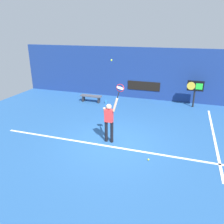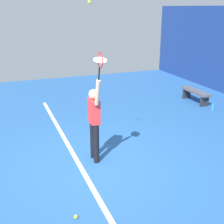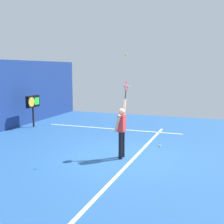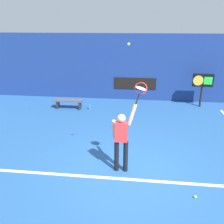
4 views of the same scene
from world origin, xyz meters
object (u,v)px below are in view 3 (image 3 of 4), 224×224
tennis_player (122,129)px  tennis_ball (126,55)px  scoreboard_clock (33,103)px  spare_ball (160,146)px  tennis_racket (126,87)px

tennis_player → tennis_ball: 2.45m
scoreboard_clock → spare_ball: 7.17m
tennis_racket → tennis_ball: bearing=-164.0°
tennis_ball → scoreboard_clock: size_ratio=0.04×
tennis_ball → scoreboard_clock: 7.22m
tennis_player → spare_ball: 2.30m
tennis_racket → spare_ball: bearing=-34.0°
tennis_racket → spare_ball: (1.39, -0.94, -2.33)m
tennis_player → tennis_ball: tennis_ball is taller
tennis_player → spare_ball: (1.85, -0.95, -0.98)m
tennis_player → tennis_ball: bearing=-34.1°
tennis_racket → spare_ball: tennis_racket is taller
tennis_player → tennis_ball: size_ratio=29.14×
spare_ball → tennis_player: bearing=152.9°
tennis_racket → tennis_ball: (-0.32, -0.09, 1.09)m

